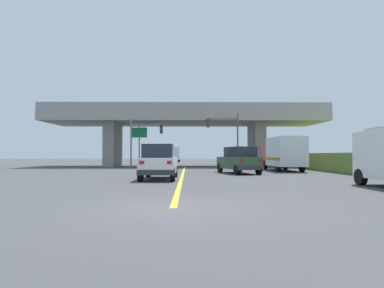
{
  "coord_description": "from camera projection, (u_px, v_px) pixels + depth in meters",
  "views": [
    {
      "loc": [
        0.4,
        -8.79,
        1.42
      ],
      "look_at": [
        0.72,
        18.68,
        2.33
      ],
      "focal_mm": 30.75,
      "sensor_mm": 36.0,
      "label": 1
    }
  ],
  "objects": [
    {
      "name": "lane_divider_stripe",
      "position": [
        182.0,
        175.0,
        23.09
      ],
      "size": [
        0.2,
        28.72,
        0.01
      ],
      "primitive_type": "cube",
      "color": "yellow",
      "rests_on": "ground"
    },
    {
      "name": "traffic_signal_farside",
      "position": [
        142.0,
        136.0,
        36.4
      ],
      "size": [
        3.59,
        0.36,
        5.47
      ],
      "color": "slate",
      "rests_on": "ground"
    },
    {
      "name": "suv_crossing",
      "position": [
        239.0,
        160.0,
        25.01
      ],
      "size": [
        2.98,
        5.04,
        2.02
      ],
      "rotation": [
        0.0,
        0.0,
        0.24
      ],
      "color": "#2D4C33",
      "rests_on": "ground"
    },
    {
      "name": "suv_lead",
      "position": [
        159.0,
        162.0,
        19.18
      ],
      "size": [
        1.97,
        4.68,
        2.02
      ],
      "color": "silver",
      "rests_on": "ground"
    },
    {
      "name": "overpass_bridge",
      "position": [
        185.0,
        123.0,
        40.8
      ],
      "size": [
        33.2,
        8.47,
        7.32
      ],
      "color": "gray",
      "rests_on": "ground"
    },
    {
      "name": "box_truck",
      "position": [
        283.0,
        153.0,
        29.26
      ],
      "size": [
        2.33,
        6.82,
        2.94
      ],
      "color": "red",
      "rests_on": "ground"
    },
    {
      "name": "ground",
      "position": [
        185.0,
        166.0,
        40.63
      ],
      "size": [
        160.0,
        160.0,
        0.0
      ],
      "primitive_type": "plane",
      "color": "#424244"
    },
    {
      "name": "semi_truck_distant",
      "position": [
        174.0,
        154.0,
        65.62
      ],
      "size": [
        2.33,
        7.14,
        2.88
      ],
      "color": "silver",
      "rests_on": "ground"
    },
    {
      "name": "traffic_signal_nearside",
      "position": [
        227.0,
        133.0,
        36.58
      ],
      "size": [
        3.56,
        0.36,
        5.97
      ],
      "color": "#56595E",
      "rests_on": "ground"
    },
    {
      "name": "highway_sign",
      "position": [
        139.0,
        136.0,
        37.41
      ],
      "size": [
        1.84,
        0.17,
        4.71
      ],
      "color": "#56595E",
      "rests_on": "ground"
    }
  ]
}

